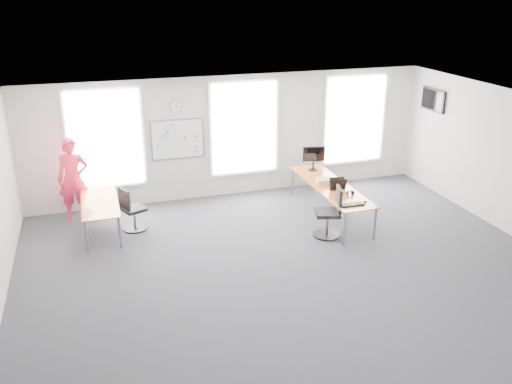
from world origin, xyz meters
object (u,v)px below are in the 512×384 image
object	(u,v)px
person	(73,179)
keyboard	(352,205)
chair_right	(330,215)
chair_left	(132,212)
desk_right	(330,187)
monitor	(314,156)
desk_left	(100,204)
headphones	(350,193)

from	to	relation	value
person	keyboard	size ratio (longest dim) A/B	3.75
chair_right	keyboard	distance (m)	0.51
chair_left	keyboard	world-z (taller)	chair_left
desk_right	chair_right	world-z (taller)	chair_right
desk_right	chair_left	distance (m)	4.45
monitor	chair_right	bearing A→B (deg)	-91.12
person	monitor	distance (m)	5.60
chair_right	desk_left	bearing A→B (deg)	-93.86
chair_right	person	xyz separation A→B (m)	(-5.09, 2.58, 0.47)
desk_left	chair_right	bearing A→B (deg)	-19.90
person	monitor	size ratio (longest dim) A/B	3.14
chair_left	person	world-z (taller)	person
headphones	keyboard	bearing A→B (deg)	-112.84
headphones	monitor	bearing A→B (deg)	92.04
keyboard	monitor	bearing A→B (deg)	87.82
desk_left	chair_right	size ratio (longest dim) A/B	1.74
chair_left	keyboard	distance (m)	4.69
desk_right	person	bearing A→B (deg)	163.92
chair_right	headphones	distance (m)	0.73
desk_right	desk_left	bearing A→B (deg)	172.33
chair_right	desk_right	bearing A→B (deg)	171.66
keyboard	monitor	xyz separation A→B (m)	(0.12, 2.31, 0.35)
desk_left	chair_right	world-z (taller)	chair_right
headphones	desk_left	bearing A→B (deg)	164.25
chair_right	person	world-z (taller)	person
person	monitor	world-z (taller)	person
person	monitor	xyz separation A→B (m)	(5.58, -0.51, 0.16)
chair_left	desk_left	bearing A→B (deg)	56.65
desk_right	chair_right	size ratio (longest dim) A/B	2.81
desk_left	person	size ratio (longest dim) A/B	1.00
person	headphones	distance (m)	6.12
keyboard	chair_left	bearing A→B (deg)	158.31
desk_left	headphones	xyz separation A→B (m)	(5.18, -1.35, 0.16)
chair_left	keyboard	bearing A→B (deg)	-136.32
chair_right	chair_left	xyz separation A→B (m)	(-3.96, 1.56, -0.05)
monitor	desk_right	bearing A→B (deg)	-80.01
desk_right	headphones	size ratio (longest dim) A/B	17.82
desk_left	chair_right	distance (m)	4.89
desk_left	headphones	world-z (taller)	headphones
chair_left	monitor	world-z (taller)	monitor
person	keyboard	world-z (taller)	person
desk_left	chair_left	size ratio (longest dim) A/B	1.94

